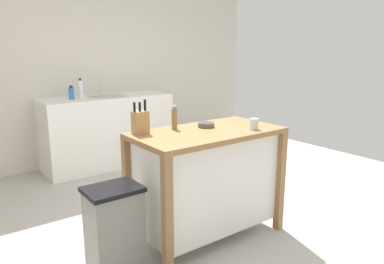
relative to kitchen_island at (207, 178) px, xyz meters
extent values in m
plane|color=#ADA8A0|center=(0.05, 0.03, -0.50)|extent=(6.25, 6.25, 0.00)
cube|color=beige|center=(0.05, 2.58, 0.80)|extent=(5.25, 0.10, 2.60)
cube|color=olive|center=(0.00, 0.00, 0.37)|extent=(1.18, 0.62, 0.04)
cube|color=white|center=(0.00, 0.00, -0.02)|extent=(1.08, 0.52, 0.75)
cube|color=olive|center=(-0.56, -0.28, -0.07)|extent=(0.06, 0.06, 0.85)
cube|color=olive|center=(0.56, -0.28, -0.07)|extent=(0.06, 0.06, 0.85)
cube|color=olive|center=(-0.56, 0.28, -0.07)|extent=(0.06, 0.06, 0.85)
cube|color=olive|center=(0.56, 0.28, -0.07)|extent=(0.06, 0.06, 0.85)
cube|color=#AD7F4C|center=(-0.47, 0.21, 0.48)|extent=(0.11, 0.09, 0.17)
cylinder|color=black|center=(-0.51, 0.21, 0.60)|extent=(0.02, 0.02, 0.07)
cylinder|color=black|center=(-0.47, 0.21, 0.60)|extent=(0.02, 0.02, 0.07)
cylinder|color=black|center=(-0.43, 0.21, 0.60)|extent=(0.02, 0.02, 0.08)
cylinder|color=#564C47|center=(0.07, 0.10, 0.41)|extent=(0.13, 0.13, 0.04)
cylinder|color=#342D2A|center=(0.07, 0.10, 0.43)|extent=(0.11, 0.11, 0.01)
cylinder|color=silver|center=(0.32, -0.19, 0.43)|extent=(0.07, 0.07, 0.09)
cylinder|color=olive|center=(-0.18, 0.19, 0.47)|extent=(0.04, 0.04, 0.16)
sphere|color=#99999E|center=(-0.18, 0.19, 0.57)|extent=(0.03, 0.03, 0.03)
cube|color=slate|center=(-0.83, -0.05, -0.20)|extent=(0.34, 0.26, 0.60)
cube|color=black|center=(-0.83, -0.05, 0.12)|extent=(0.36, 0.28, 0.03)
cube|color=white|center=(0.14, 2.23, -0.04)|extent=(1.64, 0.60, 0.91)
cube|color=silver|center=(0.14, 2.21, 0.40)|extent=(0.44, 0.36, 0.03)
cylinder|color=#B7BCC1|center=(0.14, 2.37, 0.52)|extent=(0.02, 0.02, 0.22)
cylinder|color=white|center=(-0.18, 2.23, 0.52)|extent=(0.06, 0.06, 0.22)
cylinder|color=black|center=(-0.18, 2.23, 0.64)|extent=(0.03, 0.03, 0.02)
cylinder|color=blue|center=(-0.30, 2.22, 0.48)|extent=(0.06, 0.06, 0.14)
cylinder|color=black|center=(-0.30, 2.22, 0.57)|extent=(0.04, 0.04, 0.02)
camera|label=1|loc=(-1.75, -2.15, 1.02)|focal=34.10mm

